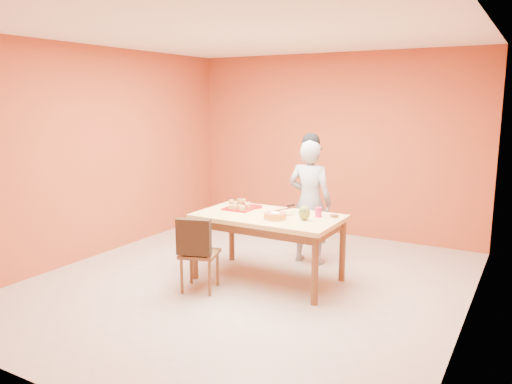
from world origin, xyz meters
The scene contains 17 objects.
floor centered at (0.00, 0.00, 0.00)m, with size 5.00×5.00×0.00m, color #BCAFA1.
ceiling centered at (0.00, 0.00, 2.70)m, with size 5.00×5.00×0.00m, color white.
wall_back centered at (0.00, 2.50, 1.35)m, with size 4.50×4.50×0.00m, color #B44529.
wall_left centered at (-2.25, 0.00, 1.35)m, with size 5.00×5.00×0.00m, color #B44529.
wall_right centered at (2.25, 0.00, 1.35)m, with size 5.00×5.00×0.00m, color #B44529.
dining_table centered at (0.15, 0.20, 0.67)m, with size 1.60×0.90×0.76m.
dining_chair centered at (-0.34, -0.45, 0.43)m, with size 0.49×0.55×0.83m.
pastry_pile centered at (-0.28, 0.30, 0.83)m, with size 0.29×0.29×0.10m, color tan, non-canonical shape.
person centered at (0.29, 1.02, 0.77)m, with size 0.56×0.37×1.55m, color #9B9B9D.
pastry_platter centered at (-0.28, 0.30, 0.77)m, with size 0.33×0.33×0.02m, color #990D0F.
red_dinner_plate centered at (-0.20, 0.45, 0.77)m, with size 0.24×0.24×0.01m, color #990D0F.
white_cake_plate centered at (0.31, 0.06, 0.77)m, with size 0.25×0.25×0.01m, color white.
sponge_cake centered at (0.31, 0.06, 0.80)m, with size 0.25×0.25×0.06m, color orange.
cake_server centered at (0.32, 0.24, 0.83)m, with size 0.05×0.25×0.01m, color silver.
egg_ornament centered at (0.60, 0.18, 0.84)m, with size 0.13×0.10×0.16m, color olive.
magenta_glass centered at (0.67, 0.39, 0.81)m, with size 0.07×0.07×0.11m, color #C81E60.
checker_tin centered at (0.83, 0.47, 0.77)m, with size 0.09×0.09×0.03m, color #371C0F.
Camera 1 is at (2.73, -4.56, 2.04)m, focal length 35.00 mm.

